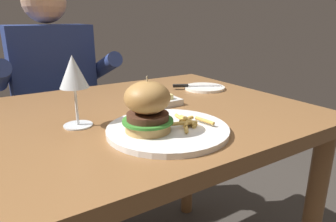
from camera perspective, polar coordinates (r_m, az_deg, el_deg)
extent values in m
cube|color=brown|center=(0.90, -8.74, -1.66)|extent=(1.13, 0.81, 0.04)
cylinder|color=brown|center=(1.56, 3.76, -7.75)|extent=(0.06, 0.06, 0.70)
cylinder|color=white|center=(0.74, -0.04, -3.57)|extent=(0.30, 0.30, 0.01)
cylinder|color=tan|center=(0.71, -3.84, -2.93)|extent=(0.11, 0.11, 0.02)
cylinder|color=#38842D|center=(0.71, -3.87, -1.87)|extent=(0.12, 0.12, 0.01)
cylinder|color=#4C2D1E|center=(0.71, -3.89, -1.03)|extent=(0.10, 0.10, 0.02)
ellipsoid|color=#A97A41|center=(0.69, -3.96, 2.58)|extent=(0.11, 0.11, 0.08)
cylinder|color=#CCB78C|center=(0.69, -4.01, 4.60)|extent=(0.00, 0.00, 0.05)
cylinder|color=#EABC5B|center=(0.76, 4.46, -2.22)|extent=(0.04, 0.06, 0.01)
cylinder|color=#E0B251|center=(0.77, 3.88, -1.81)|extent=(0.02, 0.08, 0.01)
cylinder|color=#EABC5B|center=(0.72, 3.45, -3.09)|extent=(0.04, 0.06, 0.01)
cylinder|color=#EABC5B|center=(0.73, 3.14, -2.30)|extent=(0.06, 0.03, 0.01)
cylinder|color=#EABC5B|center=(0.75, 3.72, -2.08)|extent=(0.05, 0.05, 0.01)
cylinder|color=gold|center=(0.76, 6.99, -1.84)|extent=(0.02, 0.06, 0.01)
cylinder|color=#EABC5B|center=(0.75, 4.02, -1.77)|extent=(0.02, 0.05, 0.01)
cylinder|color=gold|center=(0.76, 3.55, -1.58)|extent=(0.05, 0.02, 0.01)
cylinder|color=gold|center=(0.79, 2.40, -1.31)|extent=(0.02, 0.05, 0.01)
cylinder|color=silver|center=(0.82, -16.72, -2.61)|extent=(0.07, 0.07, 0.00)
cylinder|color=silver|center=(0.80, -17.04, 0.84)|extent=(0.01, 0.01, 0.10)
cone|color=silver|center=(0.78, -17.63, 7.18)|extent=(0.07, 0.07, 0.08)
cylinder|color=white|center=(1.20, 6.97, 4.43)|extent=(0.16, 0.16, 0.01)
cube|color=silver|center=(1.20, 6.99, 4.78)|extent=(0.12, 0.07, 0.00)
cube|color=black|center=(1.18, 2.39, 4.84)|extent=(0.06, 0.04, 0.01)
cube|color=white|center=(0.97, -0.22, 1.76)|extent=(0.09, 0.06, 0.02)
cube|color=#F4E58C|center=(0.97, -0.22, 2.79)|extent=(0.03, 0.02, 0.02)
cube|color=#282833|center=(1.69, -19.20, -11.20)|extent=(0.30, 0.22, 0.46)
cube|color=navy|center=(1.53, -21.03, 5.23)|extent=(0.36, 0.20, 0.52)
sphere|color=tan|center=(1.50, -22.59, 18.78)|extent=(0.19, 0.19, 0.19)
cylinder|color=navy|center=(1.41, -29.33, 5.72)|extent=(0.07, 0.34, 0.18)
cylinder|color=navy|center=(1.50, -12.33, 8.13)|extent=(0.07, 0.34, 0.18)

